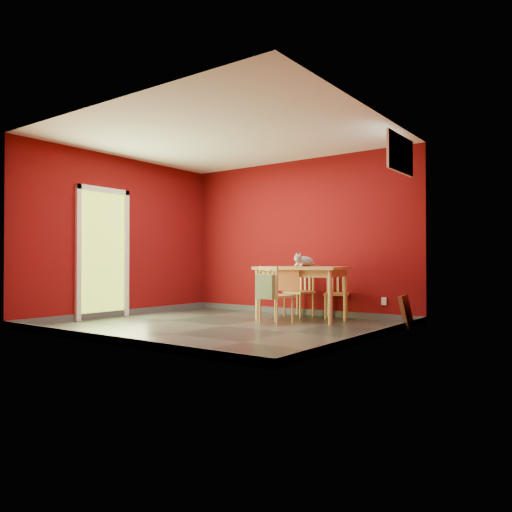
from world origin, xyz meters
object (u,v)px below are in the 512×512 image
Objects in this scene: tote_bag at (265,287)px; cat at (305,259)px; picture_frame at (406,312)px; chair_far_right at (337,292)px; dining_table at (301,273)px; chair_near at (274,294)px; chair_far_left at (300,291)px.

cat is (0.15, 0.85, 0.39)m from tote_bag.
cat is at bearing -178.03° from picture_frame.
cat reaches higher than chair_far_right.
tote_bag is 0.93× the size of cat.
dining_table is at bearing -115.52° from chair_far_right.
tote_bag is (-0.41, -1.44, 0.14)m from chair_far_right.
tote_bag is 0.90× the size of picture_frame.
dining_table is at bearing 81.27° from chair_near.
chair_far_right is 1.51m from tote_bag.
tote_bag is at bearing -80.74° from chair_far_left.
dining_table is at bearing -135.42° from cat.
cat reaches higher than picture_frame.
dining_table is 3.17× the size of cat.
dining_table is at bearing 82.17° from tote_bag.
chair_near is (0.24, -1.12, 0.00)m from chair_far_left.
chair_near reaches higher than tote_bag.
chair_near is (-0.39, -1.23, 0.01)m from chair_far_right.
chair_near reaches higher than chair_far_right.
tote_bag is 1.99m from picture_frame.
chair_far_right is at bearing 64.48° from dining_table.
chair_far_left is 1.15m from chair_near.
cat is at bearing 46.85° from dining_table.
chair_far_left reaches higher than tote_bag.
picture_frame is at bearing -0.29° from cat.
chair_far_right is (0.63, 0.11, -0.01)m from chair_far_left.
cat is (0.04, 0.04, 0.22)m from dining_table.
cat is at bearing 80.11° from tote_bag.
dining_table is 0.68m from chair_near.
picture_frame is (1.63, 0.09, -0.51)m from dining_table.
chair_far_left is at bearing 99.26° from tote_bag.
chair_near is 0.84m from cat.
chair_far_left is 1.35m from tote_bag.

